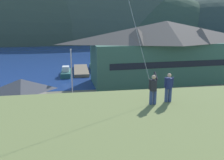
{
  "coord_description": "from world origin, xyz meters",
  "views": [
    {
      "loc": [
        -4.84,
        -21.85,
        12.03
      ],
      "look_at": [
        0.06,
        9.0,
        3.96
      ],
      "focal_mm": 38.25,
      "sensor_mm": 36.0,
      "label": 1
    }
  ],
  "objects_px": {
    "harbor_lodge": "(165,50)",
    "parked_car_lone_by_shed": "(192,118)",
    "parking_light_pole": "(72,74)",
    "person_companion": "(169,87)",
    "parked_car_mid_row_far": "(104,106)",
    "person_kite_flyer": "(153,88)",
    "wharf_dock": "(81,70)",
    "moored_boat_wharfside": "(66,72)",
    "parked_car_front_row_silver": "(41,136)",
    "parked_car_back_row_right": "(100,133)",
    "moored_boat_outer_mooring": "(96,67)",
    "storage_shed_near_lot": "(23,99)",
    "parked_car_front_row_end": "(154,128)"
  },
  "relations": [
    {
      "from": "parked_car_front_row_end",
      "to": "harbor_lodge",
      "type": "bearing_deg",
      "value": 66.77
    },
    {
      "from": "harbor_lodge",
      "to": "moored_boat_outer_mooring",
      "type": "xyz_separation_m",
      "value": [
        -12.21,
        12.52,
        -5.42
      ]
    },
    {
      "from": "moored_boat_wharfside",
      "to": "person_kite_flyer",
      "type": "height_order",
      "value": "person_kite_flyer"
    },
    {
      "from": "wharf_dock",
      "to": "moored_boat_wharfside",
      "type": "height_order",
      "value": "moored_boat_wharfside"
    },
    {
      "from": "storage_shed_near_lot",
      "to": "parked_car_mid_row_far",
      "type": "xyz_separation_m",
      "value": [
        9.86,
        0.54,
        -1.61
      ]
    },
    {
      "from": "harbor_lodge",
      "to": "person_companion",
      "type": "height_order",
      "value": "harbor_lodge"
    },
    {
      "from": "parked_car_lone_by_shed",
      "to": "person_companion",
      "type": "relative_size",
      "value": 2.46
    },
    {
      "from": "wharf_dock",
      "to": "parked_car_front_row_silver",
      "type": "relative_size",
      "value": 2.66
    },
    {
      "from": "harbor_lodge",
      "to": "wharf_dock",
      "type": "xyz_separation_m",
      "value": [
        -15.83,
        11.27,
        -5.79
      ]
    },
    {
      "from": "parked_car_lone_by_shed",
      "to": "person_kite_flyer",
      "type": "bearing_deg",
      "value": -128.26
    },
    {
      "from": "parked_car_front_row_silver",
      "to": "parked_car_back_row_right",
      "type": "bearing_deg",
      "value": -2.63
    },
    {
      "from": "moored_boat_outer_mooring",
      "to": "parked_car_mid_row_far",
      "type": "distance_m",
      "value": 27.05
    },
    {
      "from": "wharf_dock",
      "to": "parked_car_lone_by_shed",
      "type": "distance_m",
      "value": 33.37
    },
    {
      "from": "parked_car_mid_row_far",
      "to": "person_companion",
      "type": "xyz_separation_m",
      "value": [
        1.88,
        -16.09,
        7.07
      ]
    },
    {
      "from": "moored_boat_wharfside",
      "to": "moored_boat_outer_mooring",
      "type": "bearing_deg",
      "value": 33.75
    },
    {
      "from": "parking_light_pole",
      "to": "person_companion",
      "type": "height_order",
      "value": "person_companion"
    },
    {
      "from": "parking_light_pole",
      "to": "person_kite_flyer",
      "type": "height_order",
      "value": "person_kite_flyer"
    },
    {
      "from": "wharf_dock",
      "to": "moored_boat_wharfside",
      "type": "relative_size",
      "value": 1.84
    },
    {
      "from": "parked_car_front_row_end",
      "to": "parked_car_back_row_right",
      "type": "xyz_separation_m",
      "value": [
        -5.67,
        -0.16,
        0.0
      ]
    },
    {
      "from": "wharf_dock",
      "to": "parked_car_lone_by_shed",
      "type": "height_order",
      "value": "parked_car_lone_by_shed"
    },
    {
      "from": "storage_shed_near_lot",
      "to": "parked_car_back_row_right",
      "type": "relative_size",
      "value": 1.53
    },
    {
      "from": "moored_boat_wharfside",
      "to": "parked_car_front_row_silver",
      "type": "bearing_deg",
      "value": -93.07
    },
    {
      "from": "parking_light_pole",
      "to": "person_companion",
      "type": "bearing_deg",
      "value": -73.29
    },
    {
      "from": "wharf_dock",
      "to": "parked_car_front_row_silver",
      "type": "distance_m",
      "value": 33.31
    },
    {
      "from": "parked_car_lone_by_shed",
      "to": "parked_car_mid_row_far",
      "type": "relative_size",
      "value": 0.99
    },
    {
      "from": "harbor_lodge",
      "to": "parking_light_pole",
      "type": "bearing_deg",
      "value": -148.17
    },
    {
      "from": "person_kite_flyer",
      "to": "person_companion",
      "type": "relative_size",
      "value": 1.07
    },
    {
      "from": "parked_car_front_row_end",
      "to": "moored_boat_wharfside",
      "type": "bearing_deg",
      "value": 108.33
    },
    {
      "from": "person_kite_flyer",
      "to": "harbor_lodge",
      "type": "bearing_deg",
      "value": 67.39
    },
    {
      "from": "parking_light_pole",
      "to": "person_companion",
      "type": "xyz_separation_m",
      "value": [
        5.88,
        -19.59,
        3.52
      ]
    },
    {
      "from": "storage_shed_near_lot",
      "to": "parked_car_front_row_end",
      "type": "height_order",
      "value": "storage_shed_near_lot"
    },
    {
      "from": "storage_shed_near_lot",
      "to": "parked_car_lone_by_shed",
      "type": "bearing_deg",
      "value": -14.63
    },
    {
      "from": "storage_shed_near_lot",
      "to": "parked_car_front_row_silver",
      "type": "bearing_deg",
      "value": -67.07
    },
    {
      "from": "storage_shed_near_lot",
      "to": "parked_car_mid_row_far",
      "type": "distance_m",
      "value": 10.01
    },
    {
      "from": "harbor_lodge",
      "to": "parked_car_front_row_end",
      "type": "relative_size",
      "value": 6.95
    },
    {
      "from": "person_kite_flyer",
      "to": "parked_car_back_row_right",
      "type": "bearing_deg",
      "value": 103.71
    },
    {
      "from": "harbor_lodge",
      "to": "person_companion",
      "type": "bearing_deg",
      "value": -111.11
    },
    {
      "from": "moored_boat_outer_mooring",
      "to": "parked_car_mid_row_far",
      "type": "xyz_separation_m",
      "value": [
        -1.48,
        -27.01,
        0.34
      ]
    },
    {
      "from": "parked_car_lone_by_shed",
      "to": "parked_car_front_row_end",
      "type": "bearing_deg",
      "value": -161.04
    },
    {
      "from": "harbor_lodge",
      "to": "parked_car_lone_by_shed",
      "type": "bearing_deg",
      "value": -102.19
    },
    {
      "from": "parked_car_front_row_end",
      "to": "parked_car_back_row_right",
      "type": "relative_size",
      "value": 1.0
    },
    {
      "from": "parked_car_front_row_silver",
      "to": "parked_car_mid_row_far",
      "type": "distance_m",
      "value": 10.07
    },
    {
      "from": "parked_car_lone_by_shed",
      "to": "parked_car_mid_row_far",
      "type": "bearing_deg",
      "value": 149.31
    },
    {
      "from": "storage_shed_near_lot",
      "to": "harbor_lodge",
      "type": "bearing_deg",
      "value": 32.53
    },
    {
      "from": "parked_car_front_row_silver",
      "to": "wharf_dock",
      "type": "bearing_deg",
      "value": 81.52
    },
    {
      "from": "moored_boat_wharfside",
      "to": "parking_light_pole",
      "type": "xyz_separation_m",
      "value": [
        1.47,
        -18.85,
        3.89
      ]
    },
    {
      "from": "storage_shed_near_lot",
      "to": "person_companion",
      "type": "relative_size",
      "value": 3.78
    },
    {
      "from": "moored_boat_wharfside",
      "to": "parked_car_front_row_silver",
      "type": "relative_size",
      "value": 1.45
    },
    {
      "from": "parked_car_front_row_silver",
      "to": "parked_car_back_row_right",
      "type": "xyz_separation_m",
      "value": [
        5.73,
        -0.26,
        0.0
      ]
    },
    {
      "from": "wharf_dock",
      "to": "moored_boat_outer_mooring",
      "type": "distance_m",
      "value": 3.86
    }
  ]
}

